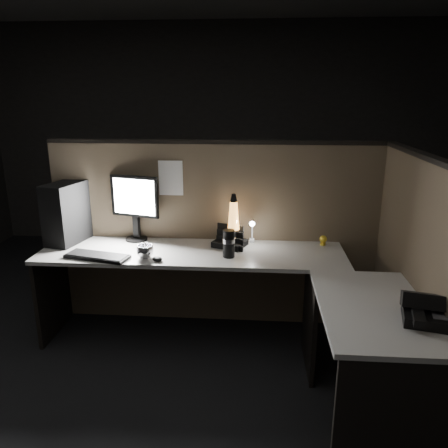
# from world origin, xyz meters

# --- Properties ---
(floor) EXTENTS (6.00, 6.00, 0.00)m
(floor) POSITION_xyz_m (0.00, 0.00, 0.00)
(floor) COLOR black
(floor) RESTS_ON ground
(room_shell) EXTENTS (6.00, 6.00, 6.00)m
(room_shell) POSITION_xyz_m (0.00, 0.00, 1.62)
(room_shell) COLOR silver
(room_shell) RESTS_ON ground
(partition_back) EXTENTS (2.66, 0.06, 1.50)m
(partition_back) POSITION_xyz_m (0.00, 0.93, 0.75)
(partition_back) COLOR brown
(partition_back) RESTS_ON ground
(partition_right) EXTENTS (0.06, 1.66, 1.50)m
(partition_right) POSITION_xyz_m (1.33, 0.10, 0.75)
(partition_right) COLOR brown
(partition_right) RESTS_ON ground
(desk) EXTENTS (2.60, 1.60, 0.73)m
(desk) POSITION_xyz_m (0.18, 0.25, 0.58)
(desk) COLOR #B5B3AB
(desk) RESTS_ON ground
(pc_tower) EXTENTS (0.30, 0.49, 0.48)m
(pc_tower) POSITION_xyz_m (-1.15, 0.79, 0.97)
(pc_tower) COLOR black
(pc_tower) RESTS_ON desk
(monitor) EXTENTS (0.40, 0.18, 0.53)m
(monitor) POSITION_xyz_m (-0.64, 0.85, 1.05)
(monitor) COLOR black
(monitor) RESTS_ON desk
(keyboard) EXTENTS (0.49, 0.26, 0.02)m
(keyboard) POSITION_xyz_m (-0.81, 0.41, 0.74)
(keyboard) COLOR black
(keyboard) RESTS_ON desk
(mouse) EXTENTS (0.10, 0.09, 0.03)m
(mouse) POSITION_xyz_m (-0.36, 0.38, 0.75)
(mouse) COLOR black
(mouse) RESTS_ON desk
(clip_lamp) EXTENTS (0.04, 0.16, 0.21)m
(clip_lamp) POSITION_xyz_m (0.30, 0.79, 0.85)
(clip_lamp) COLOR silver
(clip_lamp) RESTS_ON desk
(organizer) EXTENTS (0.29, 0.28, 0.17)m
(organizer) POSITION_xyz_m (0.13, 0.75, 0.77)
(organizer) COLOR black
(organizer) RESTS_ON desk
(lava_lamp) EXTENTS (0.11, 0.11, 0.41)m
(lava_lamp) POSITION_xyz_m (0.16, 0.76, 0.90)
(lava_lamp) COLOR black
(lava_lamp) RESTS_ON desk
(travel_mug) EXTENTS (0.09, 0.09, 0.20)m
(travel_mug) POSITION_xyz_m (0.14, 0.51, 0.83)
(travel_mug) COLOR black
(travel_mug) RESTS_ON desk
(steel_mug) EXTENTS (0.15, 0.15, 0.10)m
(steel_mug) POSITION_xyz_m (-0.47, 0.44, 0.78)
(steel_mug) COLOR #BBBBC2
(steel_mug) RESTS_ON desk
(figurine) EXTENTS (0.06, 0.06, 0.06)m
(figurine) POSITION_xyz_m (0.86, 0.82, 0.78)
(figurine) COLOR gold
(figurine) RESTS_ON desk
(pinned_paper) EXTENTS (0.19, 0.00, 0.28)m
(pinned_paper) POSITION_xyz_m (-0.35, 0.90, 1.23)
(pinned_paper) COLOR white
(pinned_paper) RESTS_ON partition_back
(desk_phone) EXTENTS (0.30, 0.31, 0.16)m
(desk_phone) POSITION_xyz_m (1.24, -0.35, 0.79)
(desk_phone) COLOR black
(desk_phone) RESTS_ON desk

